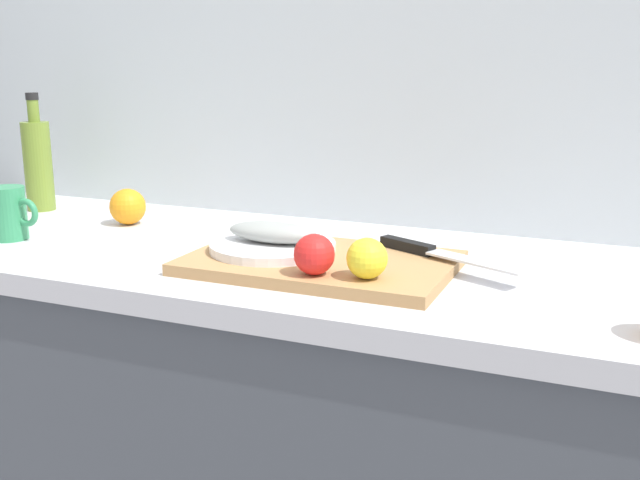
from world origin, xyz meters
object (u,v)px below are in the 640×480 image
cutting_board (320,263)px  white_plate (273,246)px  olive_oil_bottle (38,163)px  coffee_mug_0 (9,213)px  lemon_0 (367,258)px  chef_knife (431,251)px  fish_fillet (273,232)px

cutting_board → white_plate: size_ratio=2.00×
olive_oil_bottle → coffee_mug_0: size_ratio=2.44×
lemon_0 → olive_oil_bottle: 0.96m
chef_knife → olive_oil_bottle: olive_oil_bottle is taller
cutting_board → coffee_mug_0: coffee_mug_0 is taller
olive_oil_bottle → fish_fillet: bearing=-15.6°
lemon_0 → coffee_mug_0: bearing=176.8°
fish_fillet → olive_oil_bottle: size_ratio=0.61×
cutting_board → olive_oil_bottle: bearing=165.6°
coffee_mug_0 → white_plate: bearing=5.6°
fish_fillet → chef_knife: bearing=14.6°
white_plate → chef_knife: bearing=14.6°
cutting_board → coffee_mug_0: (-0.65, -0.05, 0.04)m
olive_oil_bottle → coffee_mug_0: bearing=-58.4°
white_plate → olive_oil_bottle: (-0.71, 0.20, 0.08)m
chef_knife → olive_oil_bottle: 0.98m
cutting_board → lemon_0: 0.15m
olive_oil_bottle → coffee_mug_0: olive_oil_bottle is taller
fish_fillet → chef_knife: 0.28m
olive_oil_bottle → cutting_board: bearing=-14.4°
fish_fillet → chef_knife: size_ratio=0.60×
coffee_mug_0 → cutting_board: bearing=4.0°
lemon_0 → coffee_mug_0: 0.76m
lemon_0 → chef_knife: bearing=70.8°
fish_fillet → olive_oil_bottle: olive_oil_bottle is taller
fish_fillet → coffee_mug_0: coffee_mug_0 is taller
white_plate → chef_knife: 0.28m
chef_knife → coffee_mug_0: 0.83m
olive_oil_bottle → coffee_mug_0: (0.15, -0.25, -0.06)m
olive_oil_bottle → lemon_0: bearing=-17.8°
white_plate → fish_fillet: fish_fillet is taller
coffee_mug_0 → lemon_0: bearing=-3.2°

